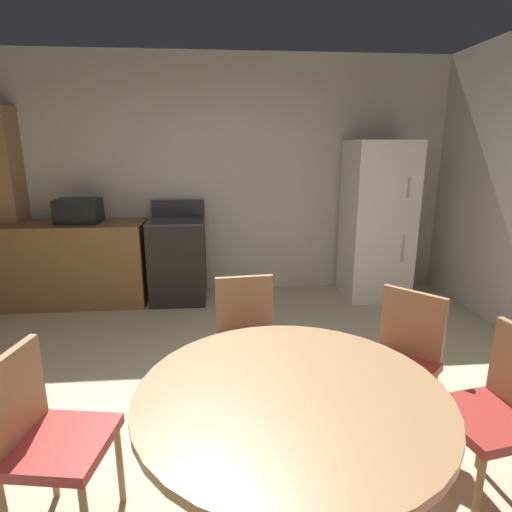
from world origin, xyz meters
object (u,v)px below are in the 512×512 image
Objects in this scene: chair_west at (44,434)px; oven_range at (178,260)px; microwave at (79,211)px; refrigerator at (377,221)px; chair_northeast at (401,356)px; chair_north at (247,336)px; dining_table at (291,425)px; chair_east at (501,407)px.

oven_range is at bearing 93.87° from chair_west.
microwave reaches higher than chair_west.
refrigerator is 2.50m from chair_northeast.
refrigerator is at bearing 135.81° from chair_north.
microwave reaches higher than dining_table.
refrigerator is 3.42m from dining_table.
dining_table is at bearing -60.42° from microwave.
chair_west is (-2.52, -2.89, -0.38)m from refrigerator.
oven_range is 1.26× the size of chair_north.
refrigerator reaches higher than chair_west.
chair_north is at bearing -128.36° from refrigerator.
refrigerator reaches higher than microwave.
oven_range is 2.28m from refrigerator.
dining_table is at bearing -76.50° from oven_range.
chair_west is at bearing -131.13° from refrigerator.
chair_north and chair_east have the same top height.
chair_north is at bearing -63.08° from chair_northeast.
refrigerator reaches higher than chair_east.
chair_north reaches higher than dining_table.
dining_table is 1.41× the size of chair_north.
oven_range is 2.96m from chair_west.
microwave reaches higher than oven_range.
chair_north is 1.00× the size of chair_northeast.
dining_table is 1.41× the size of chair_west.
chair_northeast is at bearing -73.85° from chair_east.
microwave reaches higher than chair_north.
refrigerator is 2.95m from chair_east.
dining_table is at bearing -0.00° from chair_north.
oven_range reaches higher than chair_east.
chair_west is at bearing -9.53° from chair_east.
chair_northeast and chair_east have the same top height.
oven_range is 3.21m from dining_table.
chair_east is (-0.46, -2.88, -0.38)m from refrigerator.
microwave is 2.71m from chair_north.
oven_range reaches higher than chair_north.
refrigerator reaches higher than oven_range.
refrigerator is at bearing 58.23° from chair_west.
chair_east and chair_west have the same top height.
oven_range is at bearing 178.63° from refrigerator.
chair_north is at bearing -46.93° from chair_east.
oven_range is 1.16m from microwave.
chair_north is (-0.11, 1.04, -0.10)m from dining_table.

